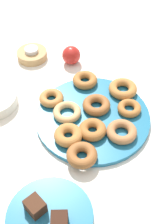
% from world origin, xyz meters
% --- Properties ---
extents(ground_plane, '(2.40, 2.40, 0.00)m').
position_xyz_m(ground_plane, '(0.00, 0.00, 0.00)').
color(ground_plane, white).
extents(donut_plate, '(0.36, 0.36, 0.02)m').
position_xyz_m(donut_plate, '(0.00, 0.00, 0.01)').
color(donut_plate, '#1E6B93').
rests_on(donut_plate, ground_plane).
extents(donut_0, '(0.13, 0.13, 0.02)m').
position_xyz_m(donut_0, '(0.03, 0.07, 0.03)').
color(donut_0, tan).
rests_on(donut_0, donut_plate).
extents(donut_1, '(0.10, 0.10, 0.03)m').
position_xyz_m(donut_1, '(0.15, -0.03, 0.03)').
color(donut_1, '#AD6B33').
rests_on(donut_1, donut_plate).
extents(donut_2, '(0.10, 0.10, 0.02)m').
position_xyz_m(donut_2, '(-0.02, -0.12, 0.03)').
color(donut_2, '#AD6B33').
rests_on(donut_2, donut_plate).
extents(donut_3, '(0.12, 0.12, 0.03)m').
position_xyz_m(donut_3, '(-0.10, -0.05, 0.03)').
color(donut_3, '#B27547').
rests_on(donut_3, donut_plate).
extents(donut_4, '(0.12, 0.12, 0.03)m').
position_xyz_m(donut_4, '(0.03, -0.02, 0.03)').
color(donut_4, '#995B2D').
rests_on(donut_4, donut_plate).
extents(donut_5, '(0.12, 0.12, 0.03)m').
position_xyz_m(donut_5, '(-0.06, 0.10, 0.03)').
color(donut_5, '#BC7A3D').
rests_on(donut_5, donut_plate).
extents(donut_6, '(0.13, 0.13, 0.03)m').
position_xyz_m(donut_6, '(0.07, -0.13, 0.03)').
color(donut_6, '#BC7A3D').
rests_on(donut_6, donut_plate).
extents(donut_7, '(0.10, 0.10, 0.03)m').
position_xyz_m(donut_7, '(0.11, 0.10, 0.03)').
color(donut_7, '#BC7A3D').
rests_on(donut_7, donut_plate).
extents(donut_8, '(0.11, 0.11, 0.03)m').
position_xyz_m(donut_8, '(-0.14, 0.09, 0.03)').
color(donut_8, '#995B2D').
rests_on(donut_8, donut_plate).
extents(donut_9, '(0.11, 0.11, 0.03)m').
position_xyz_m(donut_9, '(-0.06, 0.03, 0.03)').
color(donut_9, '#AD6B33').
rests_on(donut_9, donut_plate).
extents(cake_plate, '(0.22, 0.22, 0.01)m').
position_xyz_m(cake_plate, '(-0.27, 0.22, 0.01)').
color(cake_plate, '#1E6B93').
rests_on(cake_plate, ground_plane).
extents(brownie_near, '(0.06, 0.05, 0.04)m').
position_xyz_m(brownie_near, '(-0.30, 0.20, 0.03)').
color(brownie_near, '#381E14').
rests_on(brownie_near, cake_plate).
extents(brownie_far, '(0.06, 0.05, 0.04)m').
position_xyz_m(brownie_far, '(-0.24, 0.25, 0.03)').
color(brownie_far, '#472819').
rests_on(brownie_far, cake_plate).
extents(candle_holder, '(0.11, 0.11, 0.03)m').
position_xyz_m(candle_holder, '(0.38, 0.10, 0.01)').
color(candle_holder, tan).
rests_on(candle_holder, ground_plane).
extents(tealight, '(0.05, 0.05, 0.01)m').
position_xyz_m(tealight, '(0.38, 0.10, 0.04)').
color(tealight, silver).
rests_on(tealight, candle_holder).
extents(apple, '(0.07, 0.07, 0.07)m').
position_xyz_m(apple, '(0.30, -0.03, 0.03)').
color(apple, red).
rests_on(apple, ground_plane).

